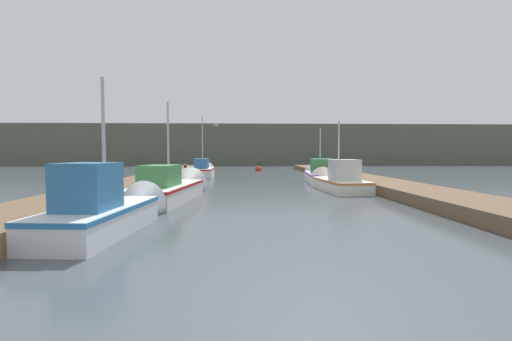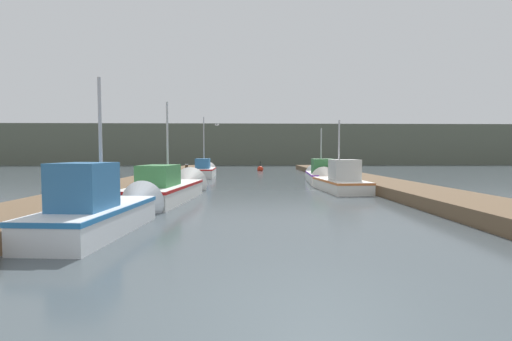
{
  "view_description": "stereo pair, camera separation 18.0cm",
  "coord_description": "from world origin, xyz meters",
  "px_view_note": "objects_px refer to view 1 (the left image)",
  "views": [
    {
      "loc": [
        -0.79,
        -3.55,
        1.88
      ],
      "look_at": [
        -0.15,
        13.42,
        0.99
      ],
      "focal_mm": 24.0,
      "sensor_mm": 36.0,
      "label": 1
    },
    {
      "loc": [
        -0.61,
        -3.56,
        1.88
      ],
      "look_at": [
        -0.15,
        13.42,
        0.99
      ],
      "focal_mm": 24.0,
      "sensor_mm": 36.0,
      "label": 2
    }
  ],
  "objects_px": {
    "fishing_boat_0": "(109,209)",
    "fishing_boat_1": "(172,188)",
    "fishing_boat_2": "(337,181)",
    "fishing_boat_3": "(319,174)",
    "mooring_piling_3": "(185,171)",
    "fishing_boat_4": "(203,171)",
    "channel_buoy": "(258,169)",
    "seagull_lead": "(216,125)",
    "mooring_piling_1": "(85,202)",
    "mooring_piling_2": "(349,176)",
    "mooring_piling_0": "(140,181)"
  },
  "relations": [
    {
      "from": "fishing_boat_3",
      "to": "fishing_boat_1",
      "type": "bearing_deg",
      "value": -129.64
    },
    {
      "from": "fishing_boat_2",
      "to": "mooring_piling_2",
      "type": "bearing_deg",
      "value": 53.75
    },
    {
      "from": "mooring_piling_2",
      "to": "seagull_lead",
      "type": "xyz_separation_m",
      "value": [
        -7.73,
        3.64,
        3.12
      ]
    },
    {
      "from": "fishing_boat_2",
      "to": "mooring_piling_3",
      "type": "relative_size",
      "value": 4.86
    },
    {
      "from": "channel_buoy",
      "to": "seagull_lead",
      "type": "xyz_separation_m",
      "value": [
        -3.34,
        -12.57,
        3.53
      ]
    },
    {
      "from": "channel_buoy",
      "to": "seagull_lead",
      "type": "distance_m",
      "value": 13.48
    },
    {
      "from": "fishing_boat_2",
      "to": "mooring_piling_3",
      "type": "distance_m",
      "value": 12.29
    },
    {
      "from": "fishing_boat_1",
      "to": "seagull_lead",
      "type": "distance_m",
      "value": 9.16
    },
    {
      "from": "fishing_boat_1",
      "to": "fishing_boat_3",
      "type": "bearing_deg",
      "value": 50.55
    },
    {
      "from": "fishing_boat_2",
      "to": "channel_buoy",
      "type": "height_order",
      "value": "fishing_boat_2"
    },
    {
      "from": "fishing_boat_0",
      "to": "mooring_piling_0",
      "type": "bearing_deg",
      "value": 105.27
    },
    {
      "from": "mooring_piling_0",
      "to": "mooring_piling_1",
      "type": "xyz_separation_m",
      "value": [
        0.15,
        -5.54,
        -0.14
      ]
    },
    {
      "from": "fishing_boat_1",
      "to": "channel_buoy",
      "type": "xyz_separation_m",
      "value": [
        4.47,
        21.05,
        -0.26
      ]
    },
    {
      "from": "fishing_boat_4",
      "to": "mooring_piling_2",
      "type": "xyz_separation_m",
      "value": [
        9.12,
        -8.1,
        0.13
      ]
    },
    {
      "from": "mooring_piling_0",
      "to": "channel_buoy",
      "type": "distance_m",
      "value": 20.99
    },
    {
      "from": "fishing_boat_0",
      "to": "fishing_boat_1",
      "type": "distance_m",
      "value": 5.72
    },
    {
      "from": "fishing_boat_2",
      "to": "fishing_boat_3",
      "type": "distance_m",
      "value": 4.85
    },
    {
      "from": "mooring_piling_2",
      "to": "fishing_boat_1",
      "type": "bearing_deg",
      "value": -151.35
    },
    {
      "from": "fishing_boat_0",
      "to": "fishing_boat_1",
      "type": "xyz_separation_m",
      "value": [
        0.36,
        5.71,
        -0.06
      ]
    },
    {
      "from": "mooring_piling_0",
      "to": "mooring_piling_1",
      "type": "relative_size",
      "value": 1.28
    },
    {
      "from": "fishing_boat_2",
      "to": "fishing_boat_4",
      "type": "distance_m",
      "value": 12.76
    },
    {
      "from": "fishing_boat_0",
      "to": "mooring_piling_3",
      "type": "relative_size",
      "value": 4.6
    },
    {
      "from": "fishing_boat_0",
      "to": "mooring_piling_2",
      "type": "relative_size",
      "value": 4.07
    },
    {
      "from": "fishing_boat_0",
      "to": "fishing_boat_4",
      "type": "xyz_separation_m",
      "value": [
        0.1,
        18.65,
        -0.04
      ]
    },
    {
      "from": "channel_buoy",
      "to": "fishing_boat_1",
      "type": "bearing_deg",
      "value": -101.99
    },
    {
      "from": "fishing_boat_1",
      "to": "seagull_lead",
      "type": "xyz_separation_m",
      "value": [
        1.13,
        8.48,
        3.27
      ]
    },
    {
      "from": "mooring_piling_1",
      "to": "channel_buoy",
      "type": "relative_size",
      "value": 0.88
    },
    {
      "from": "channel_buoy",
      "to": "mooring_piling_0",
      "type": "bearing_deg",
      "value": -106.82
    },
    {
      "from": "fishing_boat_2",
      "to": "mooring_piling_1",
      "type": "bearing_deg",
      "value": -144.19
    },
    {
      "from": "fishing_boat_0",
      "to": "mooring_piling_0",
      "type": "distance_m",
      "value": 6.79
    },
    {
      "from": "fishing_boat_0",
      "to": "seagull_lead",
      "type": "distance_m",
      "value": 14.62
    },
    {
      "from": "fishing_boat_0",
      "to": "fishing_boat_3",
      "type": "xyz_separation_m",
      "value": [
        8.18,
        13.46,
        -0.01
      ]
    },
    {
      "from": "mooring_piling_3",
      "to": "channel_buoy",
      "type": "xyz_separation_m",
      "value": [
        5.84,
        9.78,
        -0.35
      ]
    },
    {
      "from": "fishing_boat_1",
      "to": "channel_buoy",
      "type": "distance_m",
      "value": 21.52
    },
    {
      "from": "fishing_boat_4",
      "to": "fishing_boat_2",
      "type": "bearing_deg",
      "value": -53.29
    },
    {
      "from": "mooring_piling_0",
      "to": "mooring_piling_2",
      "type": "relative_size",
      "value": 1.09
    },
    {
      "from": "seagull_lead",
      "to": "fishing_boat_3",
      "type": "bearing_deg",
      "value": -99.62
    },
    {
      "from": "fishing_boat_1",
      "to": "mooring_piling_1",
      "type": "relative_size",
      "value": 6.36
    },
    {
      "from": "fishing_boat_1",
      "to": "mooring_piling_2",
      "type": "xyz_separation_m",
      "value": [
        8.86,
        4.84,
        0.15
      ]
    },
    {
      "from": "fishing_boat_4",
      "to": "channel_buoy",
      "type": "xyz_separation_m",
      "value": [
        4.73,
        8.11,
        -0.29
      ]
    },
    {
      "from": "fishing_boat_4",
      "to": "mooring_piling_3",
      "type": "relative_size",
      "value": 5.22
    },
    {
      "from": "mooring_piling_1",
      "to": "mooring_piling_3",
      "type": "bearing_deg",
      "value": 89.71
    },
    {
      "from": "fishing_boat_4",
      "to": "mooring_piling_1",
      "type": "height_order",
      "value": "fishing_boat_4"
    },
    {
      "from": "fishing_boat_0",
      "to": "mooring_piling_3",
      "type": "xyz_separation_m",
      "value": [
        -1.02,
        16.98,
        0.02
      ]
    },
    {
      "from": "mooring_piling_1",
      "to": "mooring_piling_2",
      "type": "relative_size",
      "value": 0.86
    },
    {
      "from": "mooring_piling_1",
      "to": "mooring_piling_0",
      "type": "bearing_deg",
      "value": 91.55
    },
    {
      "from": "fishing_boat_1",
      "to": "fishing_boat_3",
      "type": "height_order",
      "value": "fishing_boat_1"
    },
    {
      "from": "fishing_boat_4",
      "to": "mooring_piling_0",
      "type": "distance_m",
      "value": 12.05
    },
    {
      "from": "fishing_boat_2",
      "to": "mooring_piling_2",
      "type": "distance_m",
      "value": 2.3
    },
    {
      "from": "fishing_boat_0",
      "to": "fishing_boat_3",
      "type": "relative_size",
      "value": 0.82
    }
  ]
}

